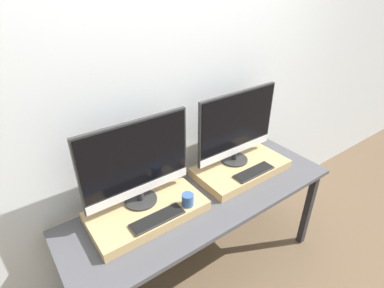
{
  "coord_description": "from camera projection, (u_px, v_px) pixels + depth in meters",
  "views": [
    {
      "loc": [
        -0.98,
        -0.89,
        2.05
      ],
      "look_at": [
        0.0,
        0.46,
        1.1
      ],
      "focal_mm": 28.0,
      "sensor_mm": 36.0,
      "label": 1
    }
  ],
  "objects": [
    {
      "name": "monitor_left",
      "position": [
        137.0,
        162.0,
        1.71
      ],
      "size": [
        0.68,
        0.2,
        0.54
      ],
      "color": "#282828",
      "rests_on": "wooden_riser_left"
    },
    {
      "name": "wooden_riser_right",
      "position": [
        241.0,
        168.0,
        2.22
      ],
      "size": [
        0.7,
        0.38,
        0.06
      ],
      "color": "tan",
      "rests_on": "workbench"
    },
    {
      "name": "keyboard_left",
      "position": [
        157.0,
        218.0,
        1.71
      ],
      "size": [
        0.32,
        0.1,
        0.01
      ],
      "color": "#2D2D2D",
      "rests_on": "wooden_riser_left"
    },
    {
      "name": "wooden_riser_left",
      "position": [
        147.0,
        211.0,
        1.82
      ],
      "size": [
        0.7,
        0.38,
        0.06
      ],
      "color": "tan",
      "rests_on": "workbench"
    },
    {
      "name": "keyboard_right",
      "position": [
        254.0,
        172.0,
        2.11
      ],
      "size": [
        0.32,
        0.1,
        0.01
      ],
      "color": "#2D2D2D",
      "rests_on": "wooden_riser_right"
    },
    {
      "name": "wall_back",
      "position": [
        172.0,
        103.0,
        1.98
      ],
      "size": [
        8.0,
        0.04,
        2.6
      ],
      "color": "silver",
      "rests_on": "ground_plane"
    },
    {
      "name": "mug",
      "position": [
        188.0,
        200.0,
        1.8
      ],
      "size": [
        0.07,
        0.07,
        0.08
      ],
      "color": "#335693",
      "rests_on": "wooden_riser_left"
    },
    {
      "name": "workbench",
      "position": [
        205.0,
        206.0,
        2.02
      ],
      "size": [
        1.89,
        0.62,
        0.76
      ],
      "color": "#47474C",
      "rests_on": "ground_plane"
    },
    {
      "name": "monitor_right",
      "position": [
        237.0,
        126.0,
        2.11
      ],
      "size": [
        0.68,
        0.2,
        0.54
      ],
      "color": "#282828",
      "rests_on": "wooden_riser_right"
    }
  ]
}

